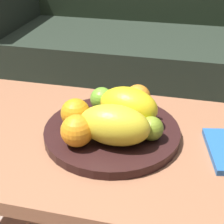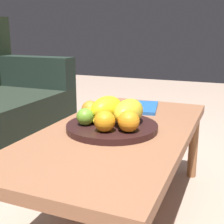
{
  "view_description": "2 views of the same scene",
  "coord_description": "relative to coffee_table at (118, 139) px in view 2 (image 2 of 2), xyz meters",
  "views": [
    {
      "loc": [
        0.16,
        -0.74,
        0.93
      ],
      "look_at": [
        -0.02,
        0.02,
        0.48
      ],
      "focal_mm": 54.5,
      "sensor_mm": 36.0,
      "label": 1
    },
    {
      "loc": [
        -1.11,
        -0.43,
        0.79
      ],
      "look_at": [
        -0.02,
        0.02,
        0.48
      ],
      "focal_mm": 48.94,
      "sensor_mm": 36.0,
      "label": 2
    }
  ],
  "objects": [
    {
      "name": "melon_smaller_beside",
      "position": [
        -0.0,
        -0.05,
        0.12
      ],
      "size": [
        0.19,
        0.11,
        0.1
      ],
      "primitive_type": "ellipsoid",
      "rotation": [
        0.0,
        0.0,
        -0.06
      ],
      "color": "yellow",
      "rests_on": "fruit_bowl"
    },
    {
      "name": "orange_left",
      "position": [
        0.03,
        0.14,
        0.11
      ],
      "size": [
        0.08,
        0.08,
        0.08
      ],
      "primitive_type": "sphere",
      "color": "orange",
      "rests_on": "fruit_bowl"
    },
    {
      "name": "apple_front",
      "position": [
        -0.07,
        0.11,
        0.1
      ],
      "size": [
        0.07,
        0.07,
        0.07
      ],
      "primitive_type": "sphere",
      "color": "#6FAE31",
      "rests_on": "fruit_bowl"
    },
    {
      "name": "magazine",
      "position": [
        0.36,
        0.02,
        0.05
      ],
      "size": [
        0.28,
        0.22,
        0.02
      ],
      "primitive_type": "cube",
      "rotation": [
        0.0,
        0.0,
        0.19
      ],
      "color": "#2662B5",
      "rests_on": "coffee_table"
    },
    {
      "name": "melon_large_front",
      "position": [
        0.02,
        0.06,
        0.12
      ],
      "size": [
        0.18,
        0.14,
        0.1
      ],
      "primitive_type": "ellipsoid",
      "rotation": [
        0.0,
        0.0,
        -0.24
      ],
      "color": "yellow",
      "rests_on": "fruit_bowl"
    },
    {
      "name": "orange_right",
      "position": [
        -0.12,
        0.01,
        0.11
      ],
      "size": [
        0.08,
        0.08,
        0.08
      ],
      "primitive_type": "sphere",
      "color": "orange",
      "rests_on": "fruit_bowl"
    },
    {
      "name": "coffee_table",
      "position": [
        0.0,
        0.0,
        0.0
      ],
      "size": [
        1.13,
        0.57,
        0.41
      ],
      "color": "#9B6344",
      "rests_on": "ground_plane"
    },
    {
      "name": "fruit_bowl",
      "position": [
        -0.02,
        0.02,
        0.06
      ],
      "size": [
        0.37,
        0.37,
        0.03
      ],
      "primitive_type": "cylinder",
      "color": "black",
      "rests_on": "coffee_table"
    },
    {
      "name": "ground_plane",
      "position": [
        0.0,
        0.0,
        -0.36
      ],
      "size": [
        8.0,
        8.0,
        0.0
      ],
      "primitive_type": "plane",
      "color": "tan"
    },
    {
      "name": "apple_left",
      "position": [
        0.09,
        -0.01,
        0.1
      ],
      "size": [
        0.06,
        0.06,
        0.06
      ],
      "primitive_type": "sphere",
      "color": "olive",
      "rests_on": "fruit_bowl"
    },
    {
      "name": "orange_front",
      "position": [
        -0.09,
        -0.08,
        0.11
      ],
      "size": [
        0.08,
        0.08,
        0.08
      ],
      "primitive_type": "sphere",
      "color": "orange",
      "rests_on": "fruit_bowl"
    },
    {
      "name": "banana_bunch",
      "position": [
        0.01,
        0.09,
        0.1
      ],
      "size": [
        0.17,
        0.13,
        0.06
      ],
      "color": "yellow",
      "rests_on": "fruit_bowl"
    }
  ]
}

